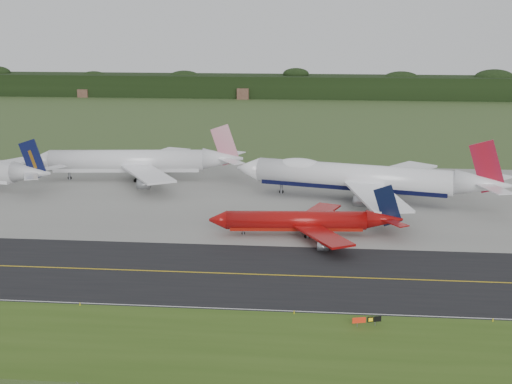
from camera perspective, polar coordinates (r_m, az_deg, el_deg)
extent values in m
plane|color=#3F5327|center=(130.56, 0.55, -6.01)|extent=(600.00, 600.00, 0.00)
cube|color=#335017|center=(98.57, -1.23, -12.96)|extent=(400.00, 30.00, 0.01)
cube|color=black|center=(126.82, 0.40, -6.62)|extent=(400.00, 32.00, 0.02)
cube|color=gray|center=(179.21, 1.94, -0.43)|extent=(400.00, 78.00, 0.01)
cube|color=gold|center=(126.82, 0.40, -6.61)|extent=(400.00, 0.40, 0.00)
cube|color=silver|center=(112.50, -0.31, -9.38)|extent=(400.00, 0.25, 0.00)
cube|color=black|center=(399.25, 3.95, 8.42)|extent=(700.00, 24.00, 12.00)
cylinder|color=white|center=(177.13, 7.76, 1.25)|extent=(48.50, 17.48, 6.15)
cube|color=black|center=(177.57, 7.74, 0.62)|extent=(45.79, 15.41, 2.15)
cone|color=white|center=(184.25, -0.57, 1.88)|extent=(7.34, 7.41, 6.15)
cone|color=white|center=(173.83, 17.69, 0.62)|extent=(13.88, 9.01, 6.15)
ellipsoid|color=white|center=(179.84, 3.54, 2.10)|extent=(13.43, 8.06, 3.92)
cube|color=white|center=(162.81, 9.67, -0.34)|extent=(13.93, 28.58, 0.53)
cube|color=white|center=(189.20, 11.08, 1.60)|extent=(23.97, 26.85, 0.53)
cube|color=maroon|center=(172.95, 18.02, 1.95)|extent=(8.70, 2.58, 12.74)
cylinder|color=gray|center=(164.42, 8.38, -0.76)|extent=(3.88, 3.31, 2.58)
cylinder|color=gray|center=(189.53, 9.90, 1.16)|extent=(3.88, 3.31, 2.58)
cylinder|color=gray|center=(152.17, 9.58, -2.01)|extent=(3.88, 3.31, 2.58)
cylinder|color=gray|center=(200.31, 12.03, 1.75)|extent=(3.88, 3.31, 2.58)
cylinder|color=black|center=(182.75, 2.04, 0.03)|extent=(1.19, 0.75, 1.11)
cylinder|color=slate|center=(174.10, 8.74, -0.33)|extent=(1.04, 1.04, 4.11)
cylinder|color=black|center=(174.47, 8.72, -0.81)|extent=(1.21, 0.80, 1.11)
cylinder|color=slate|center=(180.57, 9.14, 0.18)|extent=(1.04, 1.04, 4.11)
cylinder|color=black|center=(180.93, 9.12, -0.29)|extent=(1.21, 0.80, 1.11)
cylinder|color=maroon|center=(148.17, 3.23, -2.27)|extent=(29.16, 6.17, 3.92)
cube|color=#97150B|center=(148.53, 3.22, -2.74)|extent=(27.64, 5.09, 1.37)
cone|color=maroon|center=(148.40, -3.07, -2.25)|extent=(3.91, 4.19, 3.92)
cone|color=maroon|center=(149.96, 10.23, -2.16)|extent=(7.92, 4.50, 3.92)
cube|color=maroon|center=(140.97, 5.37, -3.46)|extent=(12.49, 16.60, 0.44)
cube|color=maroon|center=(156.38, 4.93, -1.69)|extent=(10.54, 16.93, 0.44)
cube|color=black|center=(149.26, 10.49, -1.08)|extent=(6.19, 0.80, 8.91)
cylinder|color=gray|center=(137.62, 5.36, -4.37)|extent=(2.26, 1.81, 1.64)
cylinder|color=gray|center=(160.35, 4.72, -1.68)|extent=(2.26, 1.81, 1.64)
cylinder|color=black|center=(148.95, -1.02, -3.31)|extent=(0.73, 0.37, 0.70)
cylinder|color=slate|center=(146.86, 4.15, -3.33)|extent=(0.59, 0.59, 2.02)
cylinder|color=black|center=(147.06, 4.15, -3.57)|extent=(0.73, 0.41, 0.70)
cylinder|color=slate|center=(150.97, 4.06, -2.84)|extent=(0.59, 0.59, 2.02)
cylinder|color=black|center=(151.16, 4.06, -3.08)|extent=(0.73, 0.41, 0.70)
cone|color=silver|center=(191.46, -17.49, 1.49)|extent=(10.90, 6.43, 5.28)
cube|color=#0D123A|center=(190.49, -17.41, 2.51)|extent=(7.39, 1.26, 10.66)
cylinder|color=gray|center=(218.08, -18.40, 2.15)|extent=(3.12, 2.53, 2.22)
cylinder|color=white|center=(200.49, -10.31, 2.50)|extent=(42.64, 10.29, 5.87)
cube|color=silver|center=(200.87, -10.29, 1.97)|extent=(40.38, 8.61, 2.05)
cone|color=white|center=(205.82, -16.85, 2.42)|extent=(5.87, 6.39, 5.87)
cone|color=white|center=(197.67, -2.65, 2.68)|extent=(11.71, 7.01, 5.87)
cube|color=white|center=(187.86, -8.67, 1.48)|extent=(19.02, 24.67, 0.53)
cube|color=white|center=(211.34, -7.78, 2.90)|extent=(15.08, 25.37, 0.53)
cube|color=maroon|center=(196.93, -2.48, 3.77)|extent=(8.10, 1.32, 11.67)
cylinder|color=gray|center=(182.68, -9.01, 0.59)|extent=(3.45, 2.79, 2.46)
cylinder|color=gray|center=(217.33, -7.68, 2.78)|extent=(3.45, 2.79, 2.46)
cylinder|color=black|center=(204.81, -14.68, 1.10)|extent=(1.10, 0.58, 1.06)
cylinder|color=slate|center=(197.57, -9.45, 1.30)|extent=(0.90, 0.90, 3.70)
cylinder|color=black|center=(197.86, -9.43, 0.92)|extent=(1.11, 0.64, 1.06)
cylinder|color=slate|center=(203.80, -9.18, 1.70)|extent=(0.90, 0.90, 3.70)
cylinder|color=black|center=(204.08, -9.17, 1.34)|extent=(1.11, 0.64, 1.06)
cylinder|color=slate|center=(107.62, 8.09, -10.49)|extent=(0.11, 0.11, 0.64)
cylinder|color=slate|center=(108.45, 9.50, -10.35)|extent=(0.11, 0.11, 0.64)
cube|color=#A5200C|center=(107.40, 8.25, -10.12)|extent=(1.99, 0.69, 0.82)
cube|color=black|center=(107.92, 9.14, -10.03)|extent=(0.93, 0.40, 0.82)
cube|color=black|center=(108.26, 9.70, -9.98)|extent=(1.10, 0.45, 0.82)
cylinder|color=yellow|center=(117.22, -13.90, -8.70)|extent=(0.16, 0.16, 0.50)
cylinder|color=yellow|center=(111.09, 3.07, -9.59)|extent=(0.16, 0.16, 0.50)
cylinder|color=yellow|center=(114.04, 18.43, -9.69)|extent=(0.16, 0.16, 0.50)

